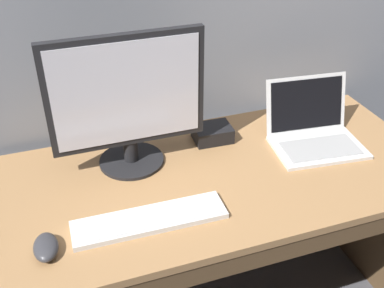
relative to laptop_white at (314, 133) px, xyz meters
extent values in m
cube|color=#A87A4C|center=(-0.39, -0.06, -0.06)|extent=(1.52, 0.72, 0.03)
cube|color=brown|center=(0.34, -0.06, -0.42)|extent=(0.05, 0.66, 0.70)
cube|color=brown|center=(-0.39, -0.40, -0.11)|extent=(1.46, 0.02, 0.07)
cube|color=white|center=(0.00, -0.05, -0.04)|extent=(0.35, 0.25, 0.01)
cube|color=#ACACAC|center=(-0.01, -0.06, -0.03)|extent=(0.29, 0.17, 0.00)
cube|color=white|center=(0.01, 0.09, 0.07)|extent=(0.33, 0.10, 0.21)
cube|color=black|center=(0.01, 0.09, 0.07)|extent=(0.29, 0.08, 0.19)
cylinder|color=black|center=(-0.68, 0.10, -0.04)|extent=(0.23, 0.23, 0.01)
cylinder|color=black|center=(-0.68, 0.10, 0.01)|extent=(0.05, 0.05, 0.08)
cube|color=black|center=(-0.68, 0.09, 0.24)|extent=(0.52, 0.03, 0.39)
cube|color=silver|center=(-0.68, 0.07, 0.24)|extent=(0.48, 0.00, 0.35)
cube|color=white|center=(-0.70, -0.22, -0.04)|extent=(0.47, 0.13, 0.02)
cube|color=silver|center=(-0.70, -0.22, -0.03)|extent=(0.44, 0.11, 0.00)
ellipsoid|color=#38383D|center=(-1.01, -0.25, -0.03)|extent=(0.07, 0.12, 0.04)
cube|color=black|center=(-0.35, 0.15, -0.02)|extent=(0.15, 0.11, 0.06)
camera|label=1|loc=(-0.92, -1.26, 0.92)|focal=43.56mm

